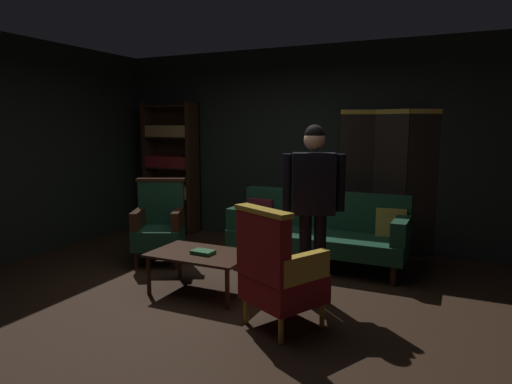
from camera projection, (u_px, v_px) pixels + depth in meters
The scene contains 11 objects.
ground_plane at pixel (222, 296), 4.50m from camera, with size 10.00×10.00×0.00m, color black.
back_wall at pixel (304, 146), 6.49m from camera, with size 7.20×0.10×2.80m, color black.
side_wall_left at pixel (49, 147), 6.09m from camera, with size 0.10×3.60×2.80m, color black.
folding_screen at pixel (389, 180), 5.88m from camera, with size 1.27×0.32×1.90m.
bookshelf at pixel (171, 165), 7.21m from camera, with size 0.90×0.32×2.05m.
velvet_couch at pixel (319, 228), 5.51m from camera, with size 2.12×0.78×0.88m.
coffee_table at pixel (201, 257), 4.55m from camera, with size 1.00×0.64×0.42m.
armchair_gilt_accent at pixel (278, 271), 3.74m from camera, with size 0.78×0.78×1.04m.
armchair_wing_left at pixel (159, 224), 5.55m from camera, with size 0.77×0.77×1.04m.
standing_figure at pixel (313, 197), 4.27m from camera, with size 0.56×0.34×1.70m.
book_green_cloth at pixel (203, 252), 4.50m from camera, with size 0.22×0.15×0.04m, color #1E4C28.
Camera 1 is at (2.12, -3.75, 1.69)m, focal length 31.60 mm.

